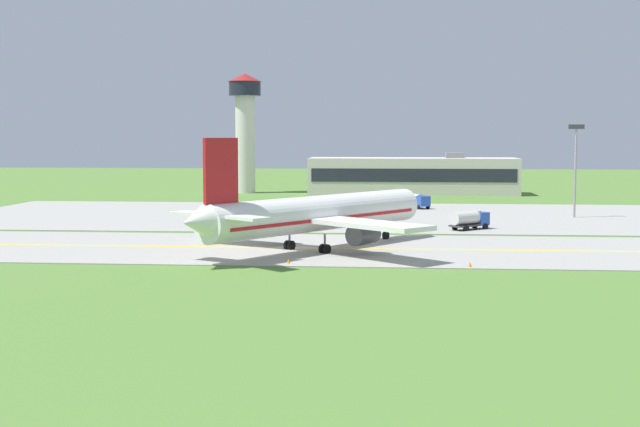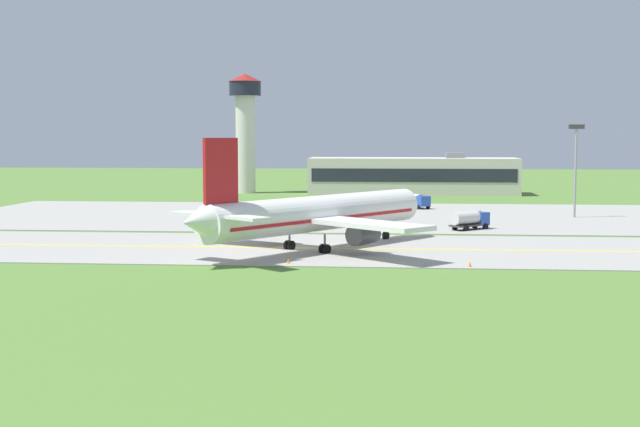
{
  "view_description": "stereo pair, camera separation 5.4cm",
  "coord_description": "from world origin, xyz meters",
  "px_view_note": "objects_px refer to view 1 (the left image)",
  "views": [
    {
      "loc": [
        11.57,
        -98.77,
        12.84
      ],
      "look_at": [
        2.75,
        0.92,
        4.0
      ],
      "focal_mm": 49.12,
      "sensor_mm": 36.0,
      "label": 1
    },
    {
      "loc": [
        11.63,
        -98.77,
        12.84
      ],
      "look_at": [
        2.75,
        0.92,
        4.0
      ],
      "focal_mm": 49.12,
      "sensor_mm": 36.0,
      "label": 2
    }
  ],
  "objects_px": {
    "service_truck_fuel": "(417,200)",
    "apron_light_mast": "(576,159)",
    "airplane_lead": "(316,214)",
    "service_truck_baggage": "(470,219)",
    "control_tower": "(245,121)"
  },
  "relations": [
    {
      "from": "service_truck_fuel",
      "to": "apron_light_mast",
      "type": "xyz_separation_m",
      "value": [
        24.43,
        -15.47,
        7.79
      ]
    },
    {
      "from": "airplane_lead",
      "to": "service_truck_baggage",
      "type": "relative_size",
      "value": 5.9
    },
    {
      "from": "control_tower",
      "to": "apron_light_mast",
      "type": "xyz_separation_m",
      "value": [
        62.37,
        -56.37,
        -6.92
      ]
    },
    {
      "from": "apron_light_mast",
      "to": "service_truck_baggage",
      "type": "bearing_deg",
      "value": -132.15
    },
    {
      "from": "service_truck_baggage",
      "to": "apron_light_mast",
      "type": "xyz_separation_m",
      "value": [
        17.98,
        19.86,
        7.79
      ]
    },
    {
      "from": "airplane_lead",
      "to": "service_truck_baggage",
      "type": "xyz_separation_m",
      "value": [
        19.02,
        23.29,
        -2.6
      ]
    },
    {
      "from": "airplane_lead",
      "to": "control_tower",
      "type": "relative_size",
      "value": 1.28
    },
    {
      "from": "service_truck_fuel",
      "to": "control_tower",
      "type": "relative_size",
      "value": 0.23
    },
    {
      "from": "airplane_lead",
      "to": "service_truck_fuel",
      "type": "bearing_deg",
      "value": 77.9
    },
    {
      "from": "airplane_lead",
      "to": "service_truck_fuel",
      "type": "height_order",
      "value": "airplane_lead"
    },
    {
      "from": "service_truck_fuel",
      "to": "airplane_lead",
      "type": "bearing_deg",
      "value": -102.1
    },
    {
      "from": "airplane_lead",
      "to": "control_tower",
      "type": "height_order",
      "value": "control_tower"
    },
    {
      "from": "airplane_lead",
      "to": "control_tower",
      "type": "xyz_separation_m",
      "value": [
        -25.37,
        99.52,
        12.11
      ]
    },
    {
      "from": "service_truck_baggage",
      "to": "apron_light_mast",
      "type": "height_order",
      "value": "apron_light_mast"
    },
    {
      "from": "airplane_lead",
      "to": "apron_light_mast",
      "type": "distance_m",
      "value": 57.07
    }
  ]
}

